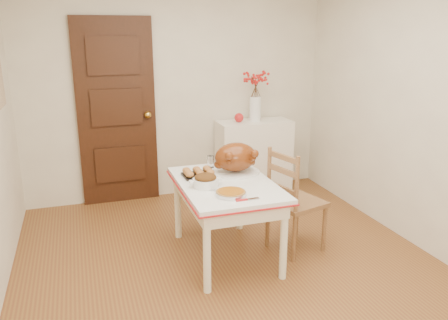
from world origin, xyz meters
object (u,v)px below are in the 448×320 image
object	(u,v)px
kitchen_table	(226,220)
pumpkin_pie	(231,192)
sideboard	(254,157)
chair_oak	(297,200)
turkey_platter	(236,159)

from	to	relation	value
kitchen_table	pumpkin_pie	world-z (taller)	pumpkin_pie
sideboard	pumpkin_pie	world-z (taller)	sideboard
sideboard	chair_oak	distance (m)	1.54
sideboard	pumpkin_pie	bearing A→B (deg)	-117.23
sideboard	kitchen_table	xyz separation A→B (m)	(-0.85, -1.46, -0.09)
kitchen_table	pumpkin_pie	bearing A→B (deg)	-101.61
chair_oak	turkey_platter	size ratio (longest dim) A/B	2.15
kitchen_table	pumpkin_pie	distance (m)	0.48
kitchen_table	turkey_platter	xyz separation A→B (m)	(0.15, 0.19, 0.48)
sideboard	pumpkin_pie	distance (m)	2.01
kitchen_table	turkey_platter	world-z (taller)	turkey_platter
kitchen_table	pumpkin_pie	xyz separation A→B (m)	(-0.06, -0.31, 0.37)
kitchen_table	sideboard	bearing A→B (deg)	59.90
sideboard	kitchen_table	world-z (taller)	sideboard
kitchen_table	turkey_platter	size ratio (longest dim) A/B	2.62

